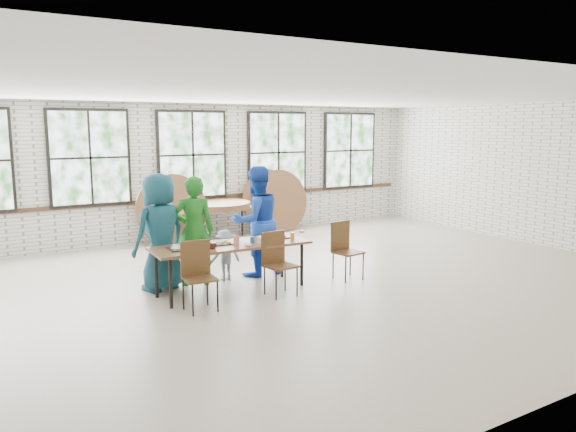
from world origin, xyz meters
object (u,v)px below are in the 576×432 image
Objects in this scene: chair_near_right at (277,258)px; storage_table at (216,210)px; dining_table at (231,247)px; chair_near_left at (198,269)px.

chair_near_right is 4.18m from storage_table.
storage_table is at bearing 72.00° from chair_near_right.
storage_table is at bearing 71.95° from dining_table.
chair_near_left is (-0.76, -0.51, -0.13)m from dining_table.
chair_near_right is 0.53× the size of storage_table.
chair_near_right reaches higher than dining_table.
dining_table and storage_table have the same top height.
chair_near_left is 1.00× the size of chair_near_right.
chair_near_left is 0.53× the size of storage_table.
chair_near_left is 4.64m from storage_table.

